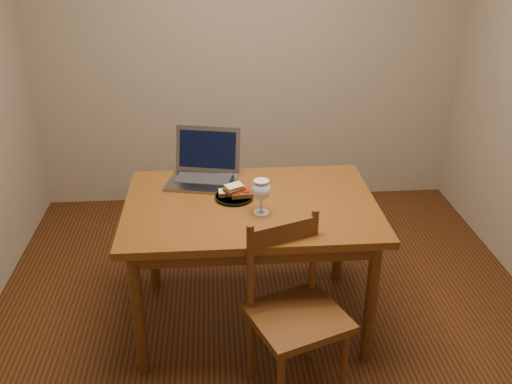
{
  "coord_description": "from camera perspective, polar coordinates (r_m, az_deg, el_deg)",
  "views": [
    {
      "loc": [
        -0.27,
        -2.6,
        2.07
      ],
      "look_at": [
        -0.06,
        0.02,
        0.8
      ],
      "focal_mm": 40.0,
      "sensor_mm": 36.0,
      "label": 1
    }
  ],
  "objects": [
    {
      "name": "sandwich_cheese",
      "position": [
        2.98,
        -2.85,
        -0.05
      ],
      "size": [
        0.1,
        0.06,
        0.03
      ],
      "primitive_type": null,
      "rotation": [
        0.0,
        0.0,
        0.01
      ],
      "color": "#381E0C",
      "rests_on": "plate"
    },
    {
      "name": "floor",
      "position": [
        3.34,
        1.15,
        -12.71
      ],
      "size": [
        3.2,
        3.2,
        0.02
      ],
      "primitive_type": "cube",
      "color": "black",
      "rests_on": "ground"
    },
    {
      "name": "chair",
      "position": [
        2.66,
        3.98,
        -11.22
      ],
      "size": [
        0.52,
        0.51,
        0.44
      ],
      "rotation": [
        0.0,
        0.0,
        0.37
      ],
      "color": "#401D0D",
      "rests_on": "floor"
    },
    {
      "name": "laptop",
      "position": [
        3.21,
        -5.16,
        2.55
      ],
      "size": [
        0.44,
        0.41,
        0.27
      ],
      "rotation": [
        0.0,
        0.0,
        -0.22
      ],
      "color": "slate",
      "rests_on": "table"
    },
    {
      "name": "table",
      "position": [
        2.98,
        -0.53,
        -2.54
      ],
      "size": [
        1.3,
        0.9,
        0.74
      ],
      "color": "#53250D",
      "rests_on": "floor"
    },
    {
      "name": "plate",
      "position": [
        2.98,
        -2.18,
        -0.52
      ],
      "size": [
        0.2,
        0.2,
        0.02
      ],
      "primitive_type": "cylinder",
      "color": "black",
      "rests_on": "table"
    },
    {
      "name": "back_wall",
      "position": [
        4.29,
        -0.8,
        15.46
      ],
      "size": [
        3.2,
        0.02,
        2.6
      ],
      "primitive_type": "cube",
      "color": "gray",
      "rests_on": "floor"
    },
    {
      "name": "sandwich_tomato",
      "position": [
        2.97,
        -1.44,
        -0.13
      ],
      "size": [
        0.11,
        0.07,
        0.03
      ],
      "primitive_type": null,
      "rotation": [
        0.0,
        0.0,
        0.07
      ],
      "color": "#381E0C",
      "rests_on": "plate"
    },
    {
      "name": "front_wall",
      "position": [
        1.28,
        8.63,
        -11.47
      ],
      "size": [
        3.2,
        0.02,
        2.6
      ],
      "primitive_type": "cube",
      "color": "gray",
      "rests_on": "floor"
    },
    {
      "name": "milk_glass",
      "position": [
        2.8,
        0.53,
        -0.48
      ],
      "size": [
        0.09,
        0.09,
        0.18
      ],
      "primitive_type": null,
      "color": "white",
      "rests_on": "table"
    },
    {
      "name": "sandwich_top",
      "position": [
        2.97,
        -2.2,
        0.36
      ],
      "size": [
        0.12,
        0.11,
        0.03
      ],
      "primitive_type": null,
      "rotation": [
        0.0,
        0.0,
        0.59
      ],
      "color": "#381E0C",
      "rests_on": "plate"
    }
  ]
}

